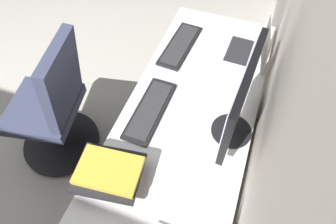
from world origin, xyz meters
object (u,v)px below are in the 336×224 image
Objects in this scene: monitor_primary at (241,99)px; keyboard_main at (150,110)px; book_stack_near at (109,174)px; office_chair at (54,110)px; drawer_pedestal at (195,136)px; laptop_leftmost at (249,48)px; keyboard_spare at (180,45)px.

keyboard_main is at bearing -87.47° from monitor_primary.
office_chair reaches higher than book_stack_near.
drawer_pedestal is 0.64m from laptop_leftmost.
drawer_pedestal is at bearing -126.57° from monitor_primary.
keyboard_spare is 0.94m from book_stack_near.
keyboard_main and keyboard_spare have the same top height.
monitor_primary reaches higher than keyboard_spare.
keyboard_main is at bearing -33.66° from laptop_leftmost.
laptop_leftmost is (-0.43, 0.18, 0.43)m from drawer_pedestal.
drawer_pedestal is 0.48m from keyboard_main.
drawer_pedestal is 0.77m from book_stack_near.
drawer_pedestal is 1.64× the size of keyboard_main.
drawer_pedestal is at bearing 32.81° from keyboard_spare.
book_stack_near is (0.94, -0.01, 0.05)m from keyboard_spare.
monitor_primary is 1.69× the size of laptop_leftmost.
drawer_pedestal is 1.34× the size of monitor_primary.
laptop_leftmost is 1.10m from book_stack_near.
drawer_pedestal is 0.72× the size of office_chair.
keyboard_main is 0.73m from office_chair.
keyboard_main is (0.60, -0.40, -0.04)m from laptop_leftmost.
monitor_primary reaches higher than office_chair.
office_chair is (0.03, -1.09, -0.53)m from monitor_primary.
drawer_pedestal is 0.69m from monitor_primary.
book_stack_near reaches higher than keyboard_spare.
office_chair is at bearing -60.05° from laptop_leftmost.
drawer_pedestal is 2.26× the size of laptop_leftmost.
keyboard_main is at bearing -52.80° from drawer_pedestal.
book_stack_near is (0.58, -0.25, 0.44)m from drawer_pedestal.
laptop_leftmost is at bearing 157.67° from drawer_pedestal.
keyboard_spare is 1.36× the size of book_stack_near.
laptop_leftmost is 0.73× the size of keyboard_main.
office_chair is at bearing -121.60° from book_stack_near.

